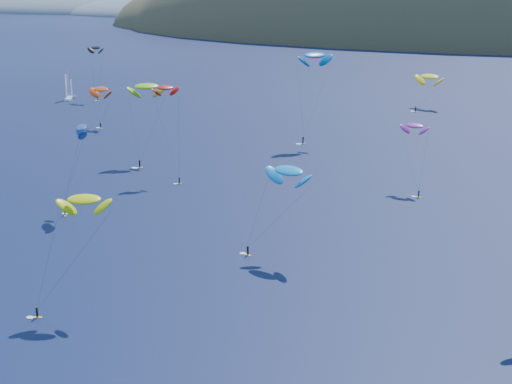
% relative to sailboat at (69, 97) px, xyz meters
% --- Properties ---
extents(island, '(730.00, 300.00, 210.00)m').
position_rel_sailboat_xyz_m(island, '(149.45, 364.61, -11.69)').
color(island, '#3D3526').
rests_on(island, ground).
extents(headland, '(460.00, 250.00, 60.00)m').
position_rel_sailboat_xyz_m(headland, '(-335.21, 552.33, -4.31)').
color(headland, slate).
rests_on(headland, ground).
extents(sailboat, '(9.73, 9.22, 11.62)m').
position_rel_sailboat_xyz_m(sailboat, '(0.00, 0.00, 0.00)').
color(sailboat, white).
rests_on(sailboat, ground).
extents(kitesurfer_1, '(10.91, 8.31, 15.08)m').
position_rel_sailboat_xyz_m(kitesurfer_1, '(39.23, -38.63, 11.33)').
color(kitesurfer_1, yellow).
rests_on(kitesurfer_1, ground).
extents(kitesurfer_2, '(9.75, 11.34, 19.28)m').
position_rel_sailboat_xyz_m(kitesurfer_2, '(107.26, -154.07, 16.06)').
color(kitesurfer_2, yellow).
rests_on(kitesurfer_2, ground).
extents(kitesurfer_3, '(10.79, 15.03, 22.94)m').
position_rel_sailboat_xyz_m(kitesurfer_3, '(74.26, -71.70, 19.15)').
color(kitesurfer_3, yellow).
rests_on(kitesurfer_3, ground).
extents(kitesurfer_4, '(11.36, 11.38, 29.06)m').
position_rel_sailboat_xyz_m(kitesurfer_4, '(111.37, -35.96, 25.00)').
color(kitesurfer_4, yellow).
rests_on(kitesurfer_4, ground).
extents(kitesurfer_5, '(12.20, 8.29, 18.31)m').
position_rel_sailboat_xyz_m(kitesurfer_5, '(130.54, -123.63, 14.72)').
color(kitesurfer_5, yellow).
rests_on(kitesurfer_5, ground).
extents(kitesurfer_6, '(7.22, 10.71, 16.84)m').
position_rel_sailboat_xyz_m(kitesurfer_6, '(146.39, -73.75, 13.97)').
color(kitesurfer_6, yellow).
rests_on(kitesurfer_6, ground).
extents(kitesurfer_9, '(9.92, 9.82, 24.25)m').
position_rel_sailboat_xyz_m(kitesurfer_9, '(86.59, -84.83, 21.40)').
color(kitesurfer_9, yellow).
rests_on(kitesurfer_9, ground).
extents(kitesurfer_10, '(7.39, 10.99, 20.20)m').
position_rel_sailboat_xyz_m(kitesurfer_10, '(81.16, -114.31, 17.07)').
color(kitesurfer_10, yellow).
rests_on(kitesurfer_10, ground).
extents(kitesurfer_11, '(12.82, 17.57, 14.76)m').
position_rel_sailboat_xyz_m(kitesurfer_11, '(137.74, 32.81, 10.55)').
color(kitesurfer_11, yellow).
rests_on(kitesurfer_11, ground).
extents(kitesurfer_12, '(8.23, 7.01, 22.46)m').
position_rel_sailboat_xyz_m(kitesurfer_12, '(10.43, 5.69, 19.33)').
color(kitesurfer_12, yellow).
rests_on(kitesurfer_12, ground).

